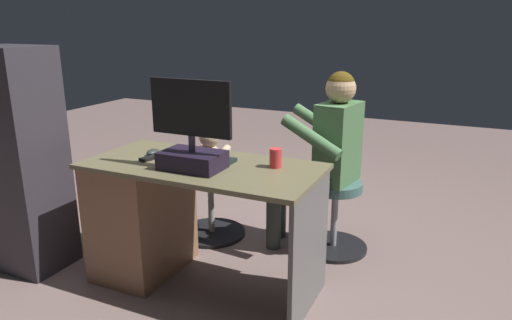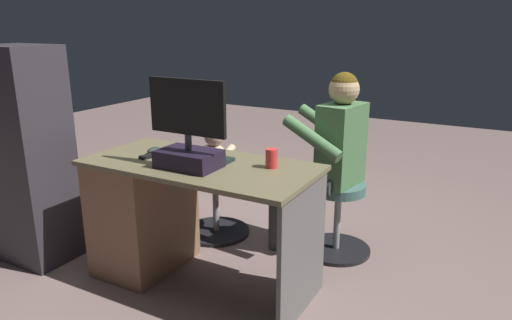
# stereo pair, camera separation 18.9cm
# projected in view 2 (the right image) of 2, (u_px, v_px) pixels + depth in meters

# --- Properties ---
(ground_plane) EXTENTS (10.00, 10.00, 0.00)m
(ground_plane) POSITION_uv_depth(u_px,v_px,m) (232.00, 258.00, 3.06)
(ground_plane) COLOR #715C57
(desk) EXTENTS (1.29, 0.62, 0.73)m
(desk) POSITION_uv_depth(u_px,v_px,m) (156.00, 209.00, 2.84)
(desk) COLOR brown
(desk) RESTS_ON ground_plane
(monitor) EXTENTS (0.46, 0.22, 0.47)m
(monitor) POSITION_uv_depth(u_px,v_px,m) (189.00, 141.00, 2.47)
(monitor) COLOR black
(monitor) RESTS_ON desk
(keyboard) EXTENTS (0.42, 0.14, 0.02)m
(keyboard) POSITION_uv_depth(u_px,v_px,m) (197.00, 157.00, 2.66)
(keyboard) COLOR black
(keyboard) RESTS_ON desk
(computer_mouse) EXTENTS (0.06, 0.10, 0.04)m
(computer_mouse) POSITION_uv_depth(u_px,v_px,m) (154.00, 150.00, 2.77)
(computer_mouse) COLOR #242C27
(computer_mouse) RESTS_ON desk
(cup) EXTENTS (0.06, 0.06, 0.10)m
(cup) POSITION_uv_depth(u_px,v_px,m) (272.00, 158.00, 2.49)
(cup) COLOR red
(cup) RESTS_ON desk
(tv_remote) EXTENTS (0.08, 0.16, 0.02)m
(tv_remote) POSITION_uv_depth(u_px,v_px,m) (152.00, 155.00, 2.69)
(tv_remote) COLOR black
(tv_remote) RESTS_ON desk
(office_chair_teddy) EXTENTS (0.48, 0.48, 0.48)m
(office_chair_teddy) POSITION_uv_depth(u_px,v_px,m) (216.00, 199.00, 3.36)
(office_chair_teddy) COLOR black
(office_chair_teddy) RESTS_ON ground_plane
(teddy_bear) EXTENTS (0.23, 0.24, 0.33)m
(teddy_bear) POSITION_uv_depth(u_px,v_px,m) (215.00, 150.00, 3.27)
(teddy_bear) COLOR tan
(teddy_bear) RESTS_ON office_chair_teddy
(visitor_chair) EXTENTS (0.45, 0.45, 0.48)m
(visitor_chair) POSITION_uv_depth(u_px,v_px,m) (337.00, 214.00, 3.09)
(visitor_chair) COLOR black
(visitor_chair) RESTS_ON ground_plane
(person) EXTENTS (0.58, 0.54, 1.18)m
(person) POSITION_uv_depth(u_px,v_px,m) (326.00, 149.00, 3.00)
(person) COLOR #467043
(person) RESTS_ON ground_plane
(equipment_rack) EXTENTS (0.44, 0.36, 1.35)m
(equipment_rack) POSITION_uv_depth(u_px,v_px,m) (29.00, 157.00, 2.91)
(equipment_rack) COLOR #2F2B32
(equipment_rack) RESTS_ON ground_plane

